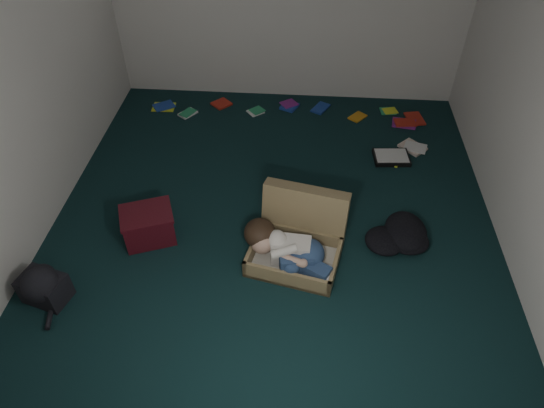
# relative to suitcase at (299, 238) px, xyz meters

# --- Properties ---
(floor) EXTENTS (4.50, 4.50, 0.00)m
(floor) POSITION_rel_suitcase_xyz_m (-0.24, 0.35, -0.16)
(floor) COLOR black
(floor) RESTS_ON ground
(wall_front) EXTENTS (4.50, 0.00, 4.50)m
(wall_front) POSITION_rel_suitcase_xyz_m (-0.24, -1.90, 1.14)
(wall_front) COLOR silver
(wall_front) RESTS_ON ground
(wall_left) EXTENTS (0.00, 4.50, 4.50)m
(wall_left) POSITION_rel_suitcase_xyz_m (-2.24, 0.35, 1.14)
(wall_left) COLOR silver
(wall_left) RESTS_ON ground
(suitcase) EXTENTS (0.86, 0.85, 0.53)m
(suitcase) POSITION_rel_suitcase_xyz_m (0.00, 0.00, 0.00)
(suitcase) COLOR #927B50
(suitcase) RESTS_ON floor
(person) EXTENTS (0.75, 0.50, 0.33)m
(person) POSITION_rel_suitcase_xyz_m (-0.09, -0.17, 0.04)
(person) COLOR silver
(person) RESTS_ON suitcase
(maroon_bin) EXTENTS (0.53, 0.48, 0.30)m
(maroon_bin) POSITION_rel_suitcase_xyz_m (-1.30, 0.06, -0.01)
(maroon_bin) COLOR #450E16
(maroon_bin) RESTS_ON floor
(backpack) EXTENTS (0.50, 0.44, 0.25)m
(backpack) POSITION_rel_suitcase_xyz_m (-1.94, -0.64, -0.03)
(backpack) COLOR black
(backpack) RESTS_ON floor
(clothing_pile) EXTENTS (0.59, 0.53, 0.15)m
(clothing_pile) POSITION_rel_suitcase_xyz_m (0.88, 0.21, -0.08)
(clothing_pile) COLOR black
(clothing_pile) RESTS_ON floor
(paper_tray) EXTENTS (0.39, 0.30, 0.05)m
(paper_tray) POSITION_rel_suitcase_xyz_m (0.93, 1.36, -0.13)
(paper_tray) COLOR black
(paper_tray) RESTS_ON floor
(book_scatter) EXTENTS (3.23, 1.23, 0.02)m
(book_scatter) POSITION_rel_suitcase_xyz_m (0.12, 2.07, -0.15)
(book_scatter) COLOR yellow
(book_scatter) RESTS_ON floor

